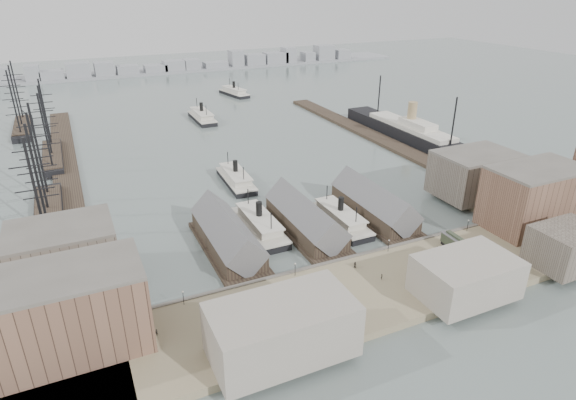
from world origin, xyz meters
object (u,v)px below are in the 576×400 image
horse_cart_left (241,318)px  horse_cart_right (449,262)px  ocean_steamer (410,132)px  tram (457,245)px  ferry_docked_west (259,224)px  horse_cart_center (334,288)px

horse_cart_left → horse_cart_right: (60.37, -1.44, 0.06)m
horse_cart_left → horse_cart_right: size_ratio=0.93×
ocean_steamer → tram: size_ratio=8.48×
ocean_steamer → horse_cart_left: bearing=-141.4°
ferry_docked_west → horse_cart_right: bearing=-48.4°
horse_cart_right → ferry_docked_west: bearing=18.3°
ferry_docked_west → horse_cart_right: size_ratio=6.27×
tram → horse_cart_right: size_ratio=2.36×
ocean_steamer → tram: bearing=-121.2°
ferry_docked_west → horse_cart_center: bearing=-84.3°
horse_cart_left → horse_cart_center: size_ratio=0.93×
tram → horse_cart_left: size_ratio=2.53×
ocean_steamer → horse_cart_right: bearing=-122.9°
horse_cart_center → ocean_steamer: bearing=-50.6°
horse_cart_left → ferry_docked_west: bearing=8.2°
horse_cart_center → horse_cart_right: size_ratio=1.01×
tram → horse_cart_center: (-42.05, -2.36, -1.28)m
ocean_steamer → ferry_docked_west: bearing=-150.9°
horse_cart_center → horse_cart_right: horse_cart_right is taller
tram → horse_cart_right: 8.81m
ferry_docked_west → tram: 60.34m
ferry_docked_west → horse_cart_left: 47.46m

